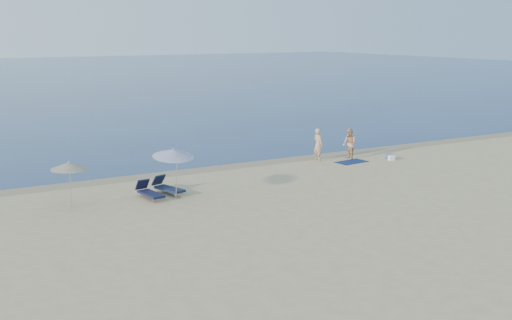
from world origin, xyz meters
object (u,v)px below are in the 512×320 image
Objects in this scene: person_right at (349,144)px; umbrella_near at (173,153)px; blue_cooler at (390,157)px; person_left at (318,144)px.

umbrella_near is (-12.87, -3.46, 1.23)m from person_right.
person_right reaches higher than blue_cooler.
umbrella_near is (-15.01, -2.20, 2.03)m from blue_cooler.
umbrella_near reaches higher than person_right.
person_left reaches higher than blue_cooler.
umbrella_near is at bearing -64.70° from person_right.
person_right is 13.38m from umbrella_near.
person_right is at bearing -111.55° from person_left.
person_right is (1.88, -0.62, -0.04)m from person_left.
person_left is 4.51m from blue_cooler.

